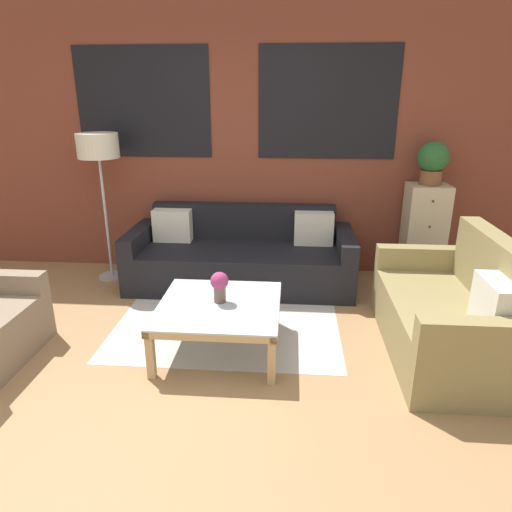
% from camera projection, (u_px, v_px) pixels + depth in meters
% --- Properties ---
extents(ground_plane, '(16.00, 16.00, 0.00)m').
position_uv_depth(ground_plane, '(194.00, 397.00, 3.00)').
color(ground_plane, '#9E754C').
extents(wall_back_brick, '(8.40, 0.09, 2.80)m').
position_uv_depth(wall_back_brick, '(235.00, 142.00, 4.82)').
color(wall_back_brick, brown).
rests_on(wall_back_brick, ground_plane).
extents(rug, '(1.91, 1.79, 0.00)m').
position_uv_depth(rug, '(230.00, 314.00, 4.13)').
color(rug, '#BCB7B2').
rests_on(rug, ground_plane).
extents(couch_dark, '(2.27, 0.88, 0.78)m').
position_uv_depth(couch_dark, '(241.00, 258.00, 4.73)').
color(couch_dark, black).
rests_on(couch_dark, ground_plane).
extents(settee_vintage, '(0.80, 1.53, 0.92)m').
position_uv_depth(settee_vintage, '(451.00, 316.00, 3.43)').
color(settee_vintage, olive).
rests_on(settee_vintage, ground_plane).
extents(coffee_table, '(0.91, 0.91, 0.39)m').
position_uv_depth(coffee_table, '(219.00, 310.00, 3.47)').
color(coffee_table, silver).
rests_on(coffee_table, ground_plane).
extents(floor_lamp, '(0.41, 0.41, 1.53)m').
position_uv_depth(floor_lamp, '(99.00, 152.00, 4.53)').
color(floor_lamp, '#B2B2B7').
rests_on(floor_lamp, ground_plane).
extents(drawer_cabinet, '(0.40, 0.37, 1.03)m').
position_uv_depth(drawer_cabinet, '(423.00, 234.00, 4.74)').
color(drawer_cabinet, '#C6B793').
rests_on(drawer_cabinet, ground_plane).
extents(potted_plant, '(0.30, 0.30, 0.43)m').
position_uv_depth(potted_plant, '(433.00, 161.00, 4.49)').
color(potted_plant, brown).
rests_on(potted_plant, drawer_cabinet).
extents(flower_vase, '(0.14, 0.14, 0.24)m').
position_uv_depth(flower_vase, '(220.00, 285.00, 3.43)').
color(flower_vase, brown).
rests_on(flower_vase, coffee_table).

